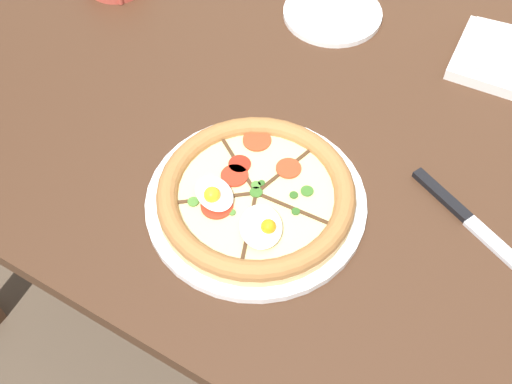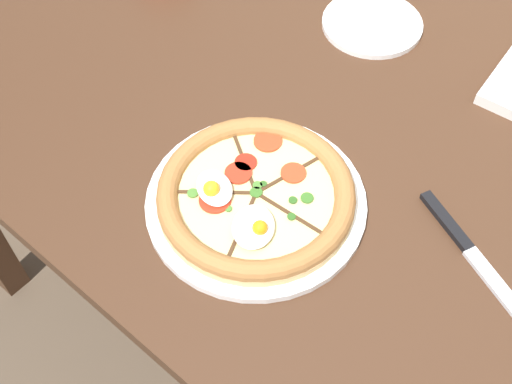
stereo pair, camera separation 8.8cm
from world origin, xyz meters
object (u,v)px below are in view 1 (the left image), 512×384
object	(u,v)px
pizza	(256,196)
side_saucer	(333,13)
knife_main	(477,227)
napkin_folded	(512,59)
dining_table	(333,132)

from	to	relation	value
pizza	side_saucer	bearing A→B (deg)	102.37
knife_main	pizza	bearing A→B (deg)	-133.34
side_saucer	napkin_folded	bearing A→B (deg)	5.61
pizza	knife_main	distance (m)	0.31
dining_table	knife_main	bearing A→B (deg)	-25.27
dining_table	pizza	bearing A→B (deg)	-91.54
dining_table	knife_main	size ratio (longest dim) A/B	6.09
napkin_folded	knife_main	bearing A→B (deg)	-79.83
dining_table	side_saucer	distance (m)	0.22
dining_table	side_saucer	size ratio (longest dim) A/B	7.95
dining_table	side_saucer	bearing A→B (deg)	119.34
side_saucer	dining_table	bearing A→B (deg)	-60.66
dining_table	knife_main	distance (m)	0.32
knife_main	side_saucer	size ratio (longest dim) A/B	1.31
pizza	napkin_folded	size ratio (longest dim) A/B	1.61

